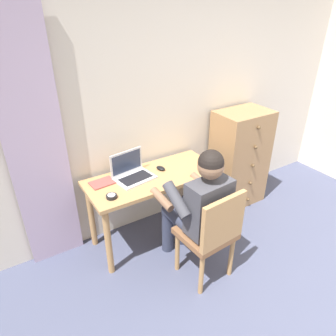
{
  "coord_description": "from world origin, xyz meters",
  "views": [
    {
      "loc": [
        -1.68,
        -0.32,
        2.16
      ],
      "look_at": [
        -0.39,
        1.76,
        0.82
      ],
      "focal_mm": 33.1,
      "sensor_mm": 36.0,
      "label": 1
    }
  ],
  "objects_px": {
    "chair": "(212,232)",
    "person_seated": "(198,203)",
    "dresser": "(239,158)",
    "notebook_pad": "(102,183)",
    "coffee_mug": "(205,164)",
    "desk_clock": "(112,196)",
    "laptop": "(132,173)",
    "desk": "(153,186)",
    "computer_mouse": "(161,168)"
  },
  "relations": [
    {
      "from": "person_seated",
      "to": "laptop",
      "type": "height_order",
      "value": "person_seated"
    },
    {
      "from": "desk",
      "to": "notebook_pad",
      "type": "bearing_deg",
      "value": 165.08
    },
    {
      "from": "desk",
      "to": "chair",
      "type": "bearing_deg",
      "value": -79.34
    },
    {
      "from": "laptop",
      "to": "computer_mouse",
      "type": "xyz_separation_m",
      "value": [
        0.3,
        -0.01,
        -0.04
      ]
    },
    {
      "from": "computer_mouse",
      "to": "desk_clock",
      "type": "bearing_deg",
      "value": -176.84
    },
    {
      "from": "coffee_mug",
      "to": "desk_clock",
      "type": "bearing_deg",
      "value": -179.98
    },
    {
      "from": "dresser",
      "to": "desk_clock",
      "type": "bearing_deg",
      "value": -172.68
    },
    {
      "from": "desk",
      "to": "desk_clock",
      "type": "xyz_separation_m",
      "value": [
        -0.47,
        -0.14,
        0.13
      ]
    },
    {
      "from": "chair",
      "to": "desk_clock",
      "type": "bearing_deg",
      "value": 136.16
    },
    {
      "from": "person_seated",
      "to": "desk_clock",
      "type": "height_order",
      "value": "person_seated"
    },
    {
      "from": "chair",
      "to": "person_seated",
      "type": "relative_size",
      "value": 0.74
    },
    {
      "from": "laptop",
      "to": "dresser",
      "type": "bearing_deg",
      "value": -0.02
    },
    {
      "from": "desk",
      "to": "computer_mouse",
      "type": "xyz_separation_m",
      "value": [
        0.12,
        0.06,
        0.13
      ]
    },
    {
      "from": "desk_clock",
      "to": "notebook_pad",
      "type": "bearing_deg",
      "value": 85.91
    },
    {
      "from": "coffee_mug",
      "to": "computer_mouse",
      "type": "bearing_deg",
      "value": 152.19
    },
    {
      "from": "chair",
      "to": "notebook_pad",
      "type": "distance_m",
      "value": 1.05
    },
    {
      "from": "laptop",
      "to": "computer_mouse",
      "type": "distance_m",
      "value": 0.3
    },
    {
      "from": "desk",
      "to": "laptop",
      "type": "xyz_separation_m",
      "value": [
        -0.18,
        0.07,
        0.16
      ]
    },
    {
      "from": "desk",
      "to": "laptop",
      "type": "distance_m",
      "value": 0.25
    },
    {
      "from": "desk",
      "to": "person_seated",
      "type": "distance_m",
      "value": 0.55
    },
    {
      "from": "person_seated",
      "to": "coffee_mug",
      "type": "distance_m",
      "value": 0.55
    },
    {
      "from": "chair",
      "to": "person_seated",
      "type": "distance_m",
      "value": 0.26
    },
    {
      "from": "dresser",
      "to": "desk_clock",
      "type": "distance_m",
      "value": 1.66
    },
    {
      "from": "desk",
      "to": "chair",
      "type": "relative_size",
      "value": 1.41
    },
    {
      "from": "laptop",
      "to": "coffee_mug",
      "type": "distance_m",
      "value": 0.71
    },
    {
      "from": "computer_mouse",
      "to": "notebook_pad",
      "type": "bearing_deg",
      "value": 158.75
    },
    {
      "from": "laptop",
      "to": "desk",
      "type": "bearing_deg",
      "value": -22.87
    },
    {
      "from": "computer_mouse",
      "to": "coffee_mug",
      "type": "bearing_deg",
      "value": -43.41
    },
    {
      "from": "desk_clock",
      "to": "laptop",
      "type": "bearing_deg",
      "value": 35.86
    },
    {
      "from": "notebook_pad",
      "to": "coffee_mug",
      "type": "distance_m",
      "value": 0.98
    },
    {
      "from": "desk",
      "to": "person_seated",
      "type": "height_order",
      "value": "person_seated"
    },
    {
      "from": "dresser",
      "to": "computer_mouse",
      "type": "relative_size",
      "value": 11.13
    },
    {
      "from": "dresser",
      "to": "chair",
      "type": "bearing_deg",
      "value": -142.56
    },
    {
      "from": "chair",
      "to": "coffee_mug",
      "type": "relative_size",
      "value": 7.4
    },
    {
      "from": "coffee_mug",
      "to": "chair",
      "type": "bearing_deg",
      "value": -121.96
    },
    {
      "from": "desk",
      "to": "person_seated",
      "type": "relative_size",
      "value": 1.04
    },
    {
      "from": "computer_mouse",
      "to": "laptop",
      "type": "bearing_deg",
      "value": 162.26
    },
    {
      "from": "desk",
      "to": "chair",
      "type": "distance_m",
      "value": 0.74
    },
    {
      "from": "dresser",
      "to": "laptop",
      "type": "distance_m",
      "value": 1.36
    },
    {
      "from": "person_seated",
      "to": "desk_clock",
      "type": "bearing_deg",
      "value": 146.16
    },
    {
      "from": "dresser",
      "to": "notebook_pad",
      "type": "height_order",
      "value": "dresser"
    },
    {
      "from": "computer_mouse",
      "to": "dresser",
      "type": "bearing_deg",
      "value": -15.02
    },
    {
      "from": "desk_clock",
      "to": "notebook_pad",
      "type": "relative_size",
      "value": 0.43
    },
    {
      "from": "desk",
      "to": "coffee_mug",
      "type": "distance_m",
      "value": 0.54
    },
    {
      "from": "dresser",
      "to": "notebook_pad",
      "type": "relative_size",
      "value": 5.3
    },
    {
      "from": "chair",
      "to": "desk_clock",
      "type": "xyz_separation_m",
      "value": [
        -0.6,
        0.58,
        0.23
      ]
    },
    {
      "from": "dresser",
      "to": "coffee_mug",
      "type": "xyz_separation_m",
      "value": [
        -0.67,
        -0.21,
        0.21
      ]
    },
    {
      "from": "chair",
      "to": "notebook_pad",
      "type": "height_order",
      "value": "chair"
    },
    {
      "from": "laptop",
      "to": "chair",
      "type": "bearing_deg",
      "value": -68.45
    },
    {
      "from": "desk",
      "to": "coffee_mug",
      "type": "xyz_separation_m",
      "value": [
        0.5,
        -0.14,
        0.16
      ]
    }
  ]
}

